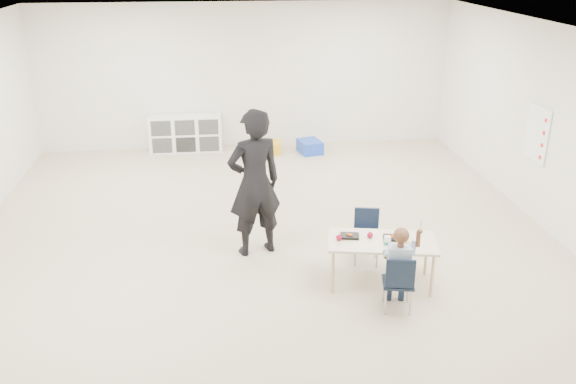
{
  "coord_description": "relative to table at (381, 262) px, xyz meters",
  "views": [
    {
      "loc": [
        -0.55,
        -7.33,
        3.74
      ],
      "look_at": [
        0.29,
        -0.22,
        0.85
      ],
      "focal_mm": 38.0,
      "sensor_mm": 36.0,
      "label": 1
    }
  ],
  "objects": [
    {
      "name": "rules_poster",
      "position": [
        2.7,
        1.76,
        0.96
      ],
      "size": [
        0.02,
        0.6,
        0.8
      ],
      "primitive_type": "cube",
      "color": "white",
      "rests_on": "room"
    },
    {
      "name": "child",
      "position": [
        0.04,
        -0.55,
        0.25
      ],
      "size": [
        0.54,
        0.54,
        1.08
      ],
      "primitive_type": null,
      "rotation": [
        0.0,
        0.0,
        -0.19
      ],
      "color": "#B7D1F8",
      "rests_on": "chair_near"
    },
    {
      "name": "table",
      "position": [
        0.0,
        0.0,
        0.0
      ],
      "size": [
        1.34,
        0.85,
        0.57
      ],
      "rotation": [
        0.0,
        0.0,
        -0.19
      ],
      "color": "beige",
      "rests_on": "ground"
    },
    {
      "name": "room",
      "position": [
        -1.28,
        1.16,
        1.11
      ],
      "size": [
        9.0,
        9.02,
        2.8
      ],
      "color": "#BCAF90",
      "rests_on": "ground"
    },
    {
      "name": "milk_carton",
      "position": [
        0.03,
        -0.11,
        0.33
      ],
      "size": [
        0.08,
        0.08,
        0.1
      ],
      "primitive_type": "cube",
      "rotation": [
        0.0,
        0.0,
        -0.19
      ],
      "color": "white",
      "rests_on": "table"
    },
    {
      "name": "bin_yellow",
      "position": [
        -0.8,
        5.14,
        -0.19
      ],
      "size": [
        0.38,
        0.46,
        0.21
      ],
      "primitive_type": "cube",
      "rotation": [
        0.0,
        0.0,
        -0.12
      ],
      "color": "gold",
      "rests_on": "ground"
    },
    {
      "name": "adult",
      "position": [
        -1.41,
        1.0,
        0.68
      ],
      "size": [
        0.81,
        0.65,
        1.93
      ],
      "primitive_type": "imported",
      "rotation": [
        0.0,
        0.0,
        3.44
      ],
      "color": "black",
      "rests_on": "ground"
    },
    {
      "name": "chair_far",
      "position": [
        -0.04,
        0.55,
        0.05
      ],
      "size": [
        0.39,
        0.37,
        0.69
      ],
      "primitive_type": null,
      "rotation": [
        0.0,
        0.0,
        -0.19
      ],
      "color": "black",
      "rests_on": "ground"
    },
    {
      "name": "bin_red",
      "position": [
        -1.1,
        5.06,
        -0.18
      ],
      "size": [
        0.39,
        0.47,
        0.21
      ],
      "primitive_type": "cube",
      "rotation": [
        0.0,
        0.0,
        0.11
      ],
      "color": "red",
      "rests_on": "ground"
    },
    {
      "name": "bread_roll",
      "position": [
        0.24,
        -0.16,
        0.32
      ],
      "size": [
        0.09,
        0.09,
        0.07
      ],
      "primitive_type": "ellipsoid",
      "color": "tan",
      "rests_on": "table"
    },
    {
      "name": "lunch_tray_near",
      "position": [
        0.13,
        0.02,
        0.3
      ],
      "size": [
        0.25,
        0.2,
        0.03
      ],
      "primitive_type": "cube",
      "rotation": [
        0.0,
        0.0,
        -0.19
      ],
      "color": "black",
      "rests_on": "table"
    },
    {
      "name": "apple_far",
      "position": [
        -0.5,
        0.06,
        0.32
      ],
      "size": [
        0.07,
        0.07,
        0.07
      ],
      "primitive_type": "sphere",
      "color": "maroon",
      "rests_on": "table"
    },
    {
      "name": "chair_near",
      "position": [
        0.04,
        -0.55,
        0.05
      ],
      "size": [
        0.39,
        0.37,
        0.69
      ],
      "primitive_type": null,
      "rotation": [
        0.0,
        0.0,
        -0.19
      ],
      "color": "black",
      "rests_on": "ground"
    },
    {
      "name": "bin_blue",
      "position": [
        -0.08,
        5.03,
        -0.17
      ],
      "size": [
        0.49,
        0.58,
        0.25
      ],
      "primitive_type": "cube",
      "rotation": [
        0.0,
        0.0,
        0.23
      ],
      "color": "blue",
      "rests_on": "ground"
    },
    {
      "name": "apple_near",
      "position": [
        -0.12,
        0.09,
        0.32
      ],
      "size": [
        0.07,
        0.07,
        0.07
      ],
      "primitive_type": "sphere",
      "color": "maroon",
      "rests_on": "table"
    },
    {
      "name": "cubby_shelf",
      "position": [
        -2.48,
        5.44,
        0.06
      ],
      "size": [
        1.4,
        0.4,
        0.7
      ],
      "primitive_type": "cube",
      "color": "white",
      "rests_on": "ground"
    },
    {
      "name": "lunch_tray_far",
      "position": [
        -0.36,
        0.13,
        0.3
      ],
      "size": [
        0.25,
        0.2,
        0.03
      ],
      "primitive_type": "cube",
      "rotation": [
        0.0,
        0.0,
        -0.19
      ],
      "color": "black",
      "rests_on": "table"
    }
  ]
}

